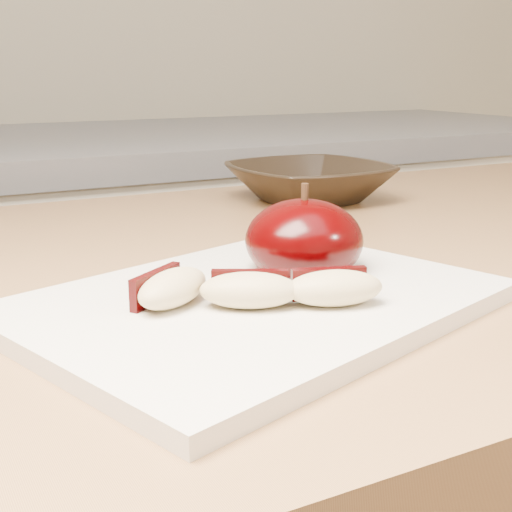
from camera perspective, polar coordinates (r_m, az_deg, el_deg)
name	(u,v)px	position (r m, az deg, el deg)	size (l,w,h in m)	color
cutting_board	(256,303)	(0.45, 0.00, -3.76)	(0.29, 0.22, 0.01)	silver
apple_half	(304,240)	(0.50, 3.86, 1.26)	(0.10, 0.10, 0.07)	black
apple_wedge_a	(171,288)	(0.43, -6.82, -2.53)	(0.07, 0.06, 0.02)	tan
apple_wedge_b	(250,290)	(0.43, -0.52, -2.71)	(0.07, 0.05, 0.02)	tan
apple_wedge_c	(334,287)	(0.43, 6.23, -2.52)	(0.07, 0.05, 0.02)	tan
bowl	(309,182)	(0.83, 4.27, 5.90)	(0.18, 0.18, 0.04)	black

